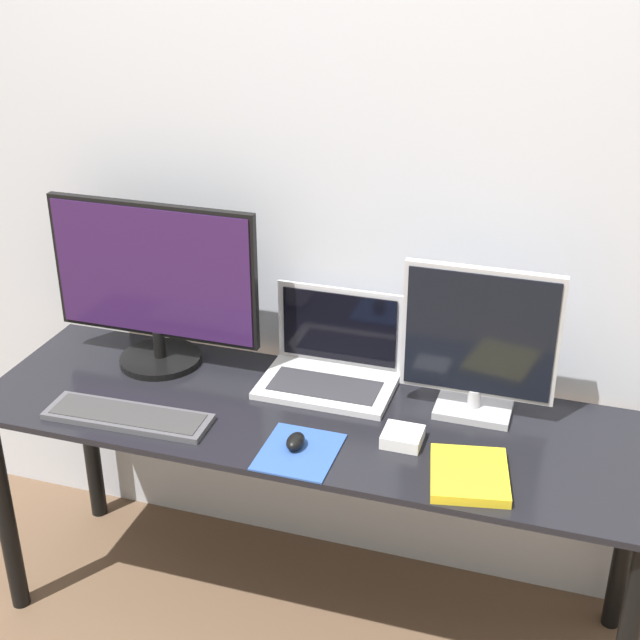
# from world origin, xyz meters

# --- Properties ---
(wall_back) EXTENTS (7.00, 0.05, 2.50)m
(wall_back) POSITION_xyz_m (0.00, 0.64, 1.25)
(wall_back) COLOR silver
(wall_back) RESTS_ON ground_plane
(desk) EXTENTS (1.84, 0.58, 0.70)m
(desk) POSITION_xyz_m (0.00, 0.29, 0.59)
(desk) COLOR black
(desk) RESTS_ON ground_plane
(monitor_left) EXTENTS (0.63, 0.24, 0.50)m
(monitor_left) POSITION_xyz_m (-0.52, 0.44, 0.96)
(monitor_left) COLOR black
(monitor_left) RESTS_ON desk
(monitor_right) EXTENTS (0.41, 0.14, 0.42)m
(monitor_right) POSITION_xyz_m (0.41, 0.44, 0.91)
(monitor_right) COLOR #B2B2B7
(monitor_right) RESTS_ON desk
(laptop) EXTENTS (0.37, 0.25, 0.26)m
(laptop) POSITION_xyz_m (0.00, 0.49, 0.77)
(laptop) COLOR silver
(laptop) RESTS_ON desk
(keyboard) EXTENTS (0.45, 0.14, 0.02)m
(keyboard) POSITION_xyz_m (-0.46, 0.12, 0.71)
(keyboard) COLOR #4C4C51
(keyboard) RESTS_ON desk
(mousepad) EXTENTS (0.19, 0.22, 0.00)m
(mousepad) POSITION_xyz_m (0.03, 0.11, 0.71)
(mousepad) COLOR #2D519E
(mousepad) RESTS_ON desk
(mouse) EXTENTS (0.04, 0.07, 0.04)m
(mouse) POSITION_xyz_m (0.01, 0.12, 0.73)
(mouse) COLOR black
(mouse) RESTS_ON mousepad
(book) EXTENTS (0.22, 0.25, 0.02)m
(book) POSITION_xyz_m (0.45, 0.13, 0.72)
(book) COLOR yellow
(book) RESTS_ON desk
(power_brick) EXTENTS (0.10, 0.10, 0.03)m
(power_brick) POSITION_xyz_m (0.27, 0.23, 0.72)
(power_brick) COLOR white
(power_brick) RESTS_ON desk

